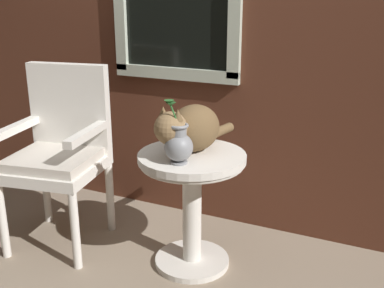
% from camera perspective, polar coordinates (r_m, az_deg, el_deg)
% --- Properties ---
extents(wicker_side_table, '(0.52, 0.52, 0.60)m').
position_cam_1_polar(wicker_side_table, '(2.31, -0.00, -5.39)').
color(wicker_side_table, silver).
rests_on(wicker_side_table, ground_plane).
extents(wicker_chair, '(0.54, 0.54, 0.97)m').
position_cam_1_polar(wicker_chair, '(2.63, -15.71, -0.33)').
color(wicker_chair, silver).
rests_on(wicker_chair, ground_plane).
extents(cat, '(0.28, 0.57, 0.25)m').
position_cam_1_polar(cat, '(2.24, -0.18, 1.96)').
color(cat, brown).
rests_on(cat, wicker_side_table).
extents(pewter_vase_with_ivy, '(0.13, 0.13, 0.29)m').
position_cam_1_polar(pewter_vase_with_ivy, '(2.10, -1.65, 0.02)').
color(pewter_vase_with_ivy, gray).
rests_on(pewter_vase_with_ivy, wicker_side_table).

